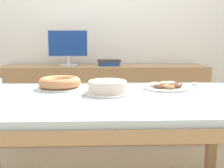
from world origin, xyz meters
The scene contains 9 objects.
wall_back centered at (0.00, 1.52, 1.30)m, with size 8.00×0.10×2.60m, color white.
dining_table centered at (0.00, 0.00, 0.67)m, with size 1.86×1.00×0.76m.
sideboard centered at (0.00, 1.22, 0.41)m, with size 2.17×0.44×0.82m.
computer_monitor centered at (-0.37, 1.22, 1.01)m, with size 0.42×0.20×0.38m.
book_stack centered at (0.06, 1.22, 0.85)m, with size 0.25×0.18×0.06m.
cake_chocolate_round centered at (0.03, 0.05, 0.79)m, with size 0.28×0.28×0.08m.
cake_golden_bundt centered at (-0.29, 0.23, 0.79)m, with size 0.30×0.30×0.08m.
pastry_platter centered at (0.43, 0.21, 0.77)m, with size 0.32×0.32×0.04m.
tealight_right_edge centered at (0.67, 0.34, 0.77)m, with size 0.04×0.04×0.04m.
Camera 1 is at (0.00, -1.44, 1.06)m, focal length 40.00 mm.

